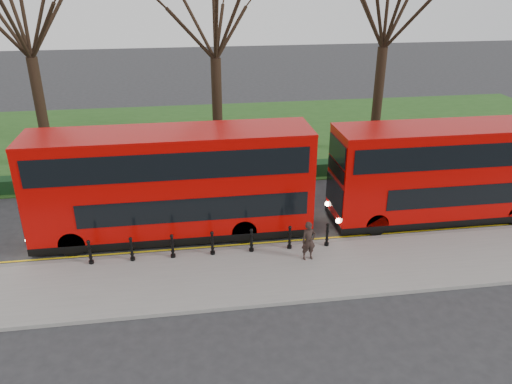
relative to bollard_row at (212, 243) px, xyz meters
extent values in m
plane|color=#28282B|center=(-0.83, 1.35, -0.65)|extent=(120.00, 120.00, 0.00)
cube|color=gray|center=(-0.83, -1.65, -0.58)|extent=(60.00, 4.00, 0.15)
cube|color=slate|center=(-0.83, 0.35, -0.58)|extent=(60.00, 0.25, 0.16)
cube|color=#234C19|center=(-0.83, 16.35, -0.62)|extent=(60.00, 18.00, 0.06)
cube|color=black|center=(-0.83, 8.15, -0.25)|extent=(60.00, 0.90, 0.80)
cube|color=yellow|center=(-0.83, 0.65, -0.64)|extent=(60.00, 0.10, 0.01)
cube|color=yellow|center=(-0.83, 0.85, -0.64)|extent=(60.00, 0.10, 0.01)
cylinder|color=black|center=(-8.83, 11.35, 2.63)|extent=(0.60, 0.60, 6.55)
cylinder|color=black|center=(1.17, 11.35, 2.48)|extent=(0.60, 0.60, 6.26)
cylinder|color=black|center=(11.17, 11.35, 2.68)|extent=(0.60, 0.60, 6.67)
cylinder|color=black|center=(-4.86, 0.00, 0.00)|extent=(0.15, 0.15, 1.00)
cylinder|color=black|center=(-3.24, 0.00, 0.00)|extent=(0.15, 0.15, 1.00)
cylinder|color=black|center=(-1.62, 0.00, 0.00)|extent=(0.15, 0.15, 1.00)
cylinder|color=black|center=(0.00, 0.00, 0.00)|extent=(0.15, 0.15, 1.00)
cylinder|color=black|center=(1.62, 0.00, 0.00)|extent=(0.15, 0.15, 1.00)
cylinder|color=black|center=(3.24, 0.00, 0.00)|extent=(0.15, 0.15, 1.00)
cylinder|color=black|center=(4.86, 0.00, 0.00)|extent=(0.15, 0.15, 1.00)
cube|color=#AC0503|center=(-1.50, 2.25, 1.93)|extent=(11.96, 2.72, 4.40)
cube|color=black|center=(-1.50, 2.25, -0.32)|extent=(11.98, 2.74, 0.33)
cube|color=black|center=(-0.62, 0.88, 1.14)|extent=(9.57, 0.04, 1.03)
cube|color=black|center=(-1.50, 0.88, 3.10)|extent=(11.31, 0.04, 1.14)
cube|color=black|center=(-7.50, 2.25, 2.29)|extent=(0.06, 2.39, 0.60)
cylinder|color=black|center=(-5.74, 1.05, -0.11)|extent=(1.09, 0.33, 1.09)
cylinder|color=black|center=(-5.74, 3.44, -0.11)|extent=(1.09, 0.33, 1.09)
cylinder|color=black|center=(1.44, 1.05, -0.11)|extent=(1.09, 0.33, 1.09)
cylinder|color=black|center=(1.44, 3.44, -0.11)|extent=(1.09, 0.33, 1.09)
cube|color=#AC0503|center=(11.42, 2.02, 1.81)|extent=(11.38, 2.59, 4.19)
cube|color=black|center=(11.42, 2.02, -0.34)|extent=(11.40, 2.61, 0.31)
cube|color=black|center=(12.25, 0.72, 1.06)|extent=(9.10, 0.04, 0.98)
cube|color=black|center=(11.42, 0.72, 2.92)|extent=(10.76, 0.04, 1.09)
cube|color=black|center=(5.71, 2.02, 2.14)|extent=(0.06, 2.28, 0.57)
cylinder|color=black|center=(7.39, 0.88, -0.13)|extent=(1.03, 0.31, 1.03)
cylinder|color=black|center=(7.39, 3.16, -0.13)|extent=(1.03, 0.31, 1.03)
cylinder|color=black|center=(14.21, 3.16, -0.13)|extent=(1.03, 0.31, 1.03)
imported|color=black|center=(3.81, -0.92, 0.32)|extent=(0.64, 0.45, 1.64)
camera|label=1|loc=(-0.86, -17.83, 10.28)|focal=35.00mm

